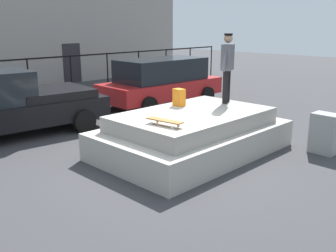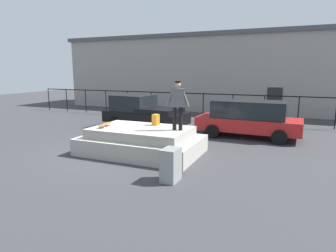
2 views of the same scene
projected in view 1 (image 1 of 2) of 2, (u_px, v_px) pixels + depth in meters
ground_plane at (170, 163)px, 8.49m from camera, size 60.00×60.00×0.00m
concrete_ledge at (192, 134)px, 9.11m from camera, size 4.45×2.81×0.99m
skateboarder at (227, 63)px, 9.77m from camera, size 0.82×0.40×1.76m
skateboard at (165, 121)px, 7.75m from camera, size 0.30×0.85×0.12m
backpack at (179, 97)px, 9.58m from camera, size 0.23×0.30×0.43m
car_black_pickup_near at (13, 103)px, 10.44m from camera, size 4.74×2.55×1.80m
car_red_hatchback_mid at (162, 81)px, 14.31m from camera, size 4.80×2.27×1.73m
utility_box at (325, 133)px, 9.06m from camera, size 0.46×0.61×0.95m
fence_row at (4, 75)px, 13.87m from camera, size 24.06×0.06×1.73m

